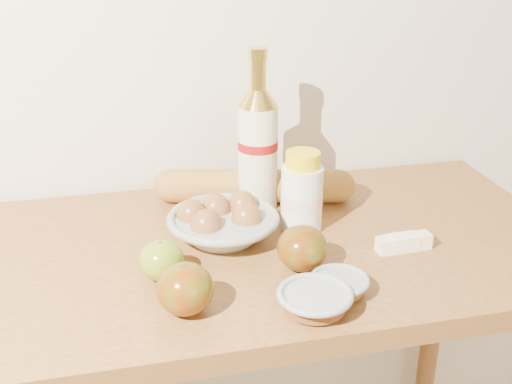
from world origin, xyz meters
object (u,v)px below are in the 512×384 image
table (253,300)px  bourbon_bottle (258,146)px  baguette (255,186)px  egg_bowl (222,222)px  cream_bottle (302,194)px

table → bourbon_bottle: 0.31m
bourbon_bottle → baguette: bearing=83.0°
egg_bowl → baguette: (0.10, 0.14, 0.00)m
table → egg_bowl: egg_bowl is taller
egg_bowl → baguette: 0.17m
bourbon_bottle → baguette: size_ratio=0.77×
cream_bottle → egg_bowl: 0.16m
cream_bottle → egg_bowl: bearing=177.5°
egg_bowl → table: bearing=-40.8°
bourbon_bottle → egg_bowl: (-0.10, -0.12, -0.10)m
table → cream_bottle: size_ratio=7.56×
bourbon_bottle → cream_bottle: bourbon_bottle is taller
bourbon_bottle → table: bearing=-117.1°
table → egg_bowl: bearing=139.2°
egg_bowl → baguette: egg_bowl is taller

